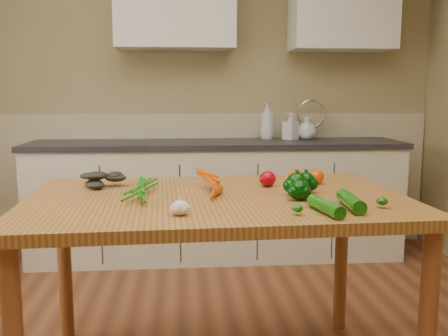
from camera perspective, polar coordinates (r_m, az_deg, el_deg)
room at (r=1.79m, az=-3.00°, el=8.09°), size 4.04×5.04×2.64m
counter_run at (r=3.89m, az=-0.71°, el=-3.42°), size 2.84×0.64×1.14m
upper_cabinets at (r=4.03m, az=3.59°, el=18.30°), size 2.15×0.35×0.70m
table at (r=2.10m, az=-0.80°, el=-5.69°), size 1.61×1.07×0.84m
soap_bottle_a at (r=4.02m, az=4.96°, el=5.39°), size 0.16×0.16×0.29m
soap_bottle_b at (r=4.02m, az=7.61°, el=4.77°), size 0.14×0.14×0.21m
soap_bottle_c at (r=4.06m, az=9.46°, el=4.59°), size 0.18×0.18×0.19m
carrot_bunch at (r=2.13m, az=-3.97°, el=-1.87°), size 0.30×0.24×0.08m
leafy_greens at (r=2.35m, az=-13.35°, el=-0.72°), size 0.22×0.20×0.11m
garlic_bulb at (r=1.75m, az=-5.04°, el=-4.55°), size 0.06×0.06×0.05m
pepper_a at (r=2.10m, az=8.31°, el=-1.84°), size 0.09×0.09×0.09m
pepper_b at (r=2.17m, az=9.34°, el=-1.64°), size 0.09×0.09×0.09m
pepper_c at (r=2.01m, az=8.63°, el=-2.53°), size 0.08×0.08×0.08m
tomato_a at (r=2.29m, az=4.99°, el=-1.25°), size 0.08×0.08×0.07m
tomato_b at (r=2.36m, az=8.18°, el=-1.02°), size 0.08×0.08×0.07m
tomato_c at (r=2.39m, az=10.48°, el=-1.00°), size 0.07×0.07×0.07m
zucchini_a at (r=1.91m, az=14.31°, el=-3.70°), size 0.07×0.24×0.05m
zucchini_b at (r=1.81m, az=11.55°, el=-4.34°), size 0.09×0.22×0.05m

